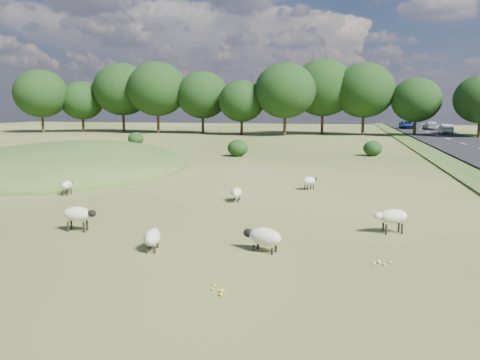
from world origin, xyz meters
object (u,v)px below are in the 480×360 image
object	(u,v)px
sheep_1	(78,214)
sheep_4	(310,181)
car_0	(407,125)
car_5	(445,129)
sheep_3	(236,193)
sheep_6	(67,185)
car_1	(430,125)
sheep_5	(392,216)
sheep_2	(152,237)
sheep_0	(264,237)

from	to	relation	value
sheep_1	sheep_4	bearing A→B (deg)	48.36
sheep_4	car_0	world-z (taller)	car_0
car_5	sheep_3	bearing A→B (deg)	70.35
sheep_3	car_0	world-z (taller)	car_0
sheep_1	sheep_3	distance (m)	7.80
sheep_6	car_1	distance (m)	75.40
car_5	sheep_5	bearing A→B (deg)	77.54
sheep_5	sheep_6	world-z (taller)	sheep_5
sheep_1	sheep_2	size ratio (longest dim) A/B	1.06
sheep_4	sheep_5	xyz separation A→B (m)	(3.50, -8.18, 0.12)
sheep_2	sheep_0	bearing A→B (deg)	-92.89
sheep_6	car_5	distance (m)	63.35
sheep_5	car_0	bearing A→B (deg)	-117.29
sheep_6	sheep_4	bearing A→B (deg)	-78.25
sheep_2	car_5	world-z (taller)	car_5
sheep_3	sheep_4	world-z (taller)	sheep_4
sheep_3	sheep_1	bearing A→B (deg)	-40.20
sheep_0	sheep_5	world-z (taller)	sheep_5
sheep_0	car_0	size ratio (longest dim) A/B	0.26
sheep_2	car_0	bearing A→B (deg)	-25.42
sheep_3	car_1	size ratio (longest dim) A/B	0.24
sheep_1	sheep_0	bearing A→B (deg)	-12.77
sheep_1	sheep_3	size ratio (longest dim) A/B	1.09
sheep_3	sheep_6	size ratio (longest dim) A/B	1.13
sheep_3	car_1	world-z (taller)	car_1
sheep_1	car_0	xyz separation A→B (m)	(20.61, 78.26, 0.34)
car_5	sheep_2	bearing A→B (deg)	71.95
sheep_2	sheep_5	xyz separation A→B (m)	(7.54, 3.69, 0.20)
sheep_3	car_0	distance (m)	73.63
sheep_0	sheep_3	xyz separation A→B (m)	(-2.59, 7.34, -0.06)
sheep_1	sheep_2	world-z (taller)	sheep_1
sheep_3	car_0	size ratio (longest dim) A/B	0.22
car_1	sheep_5	bearing A→B (deg)	79.73
sheep_0	sheep_3	distance (m)	7.78
sheep_3	car_0	xyz separation A→B (m)	(16.23, 71.81, 0.56)
sheep_6	sheep_5	bearing A→B (deg)	-112.08
sheep_0	sheep_2	bearing A→B (deg)	28.51
car_1	sheep_0	bearing A→B (deg)	77.19
sheep_2	car_0	distance (m)	81.60
sheep_6	car_5	bearing A→B (deg)	-34.68
sheep_4	sheep_5	size ratio (longest dim) A/B	0.76
sheep_1	car_5	world-z (taller)	car_5
sheep_0	car_1	size ratio (longest dim) A/B	0.28
sheep_5	car_1	distance (m)	74.86
sheep_2	car_5	xyz separation A→B (m)	(20.89, 64.09, 0.56)
sheep_4	car_1	xyz separation A→B (m)	(16.86, 65.48, 0.47)
sheep_6	car_0	size ratio (longest dim) A/B	0.20
car_0	car_5	size ratio (longest dim) A/B	1.18
car_0	car_5	distance (m)	16.15
sheep_6	car_5	size ratio (longest dim) A/B	0.23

